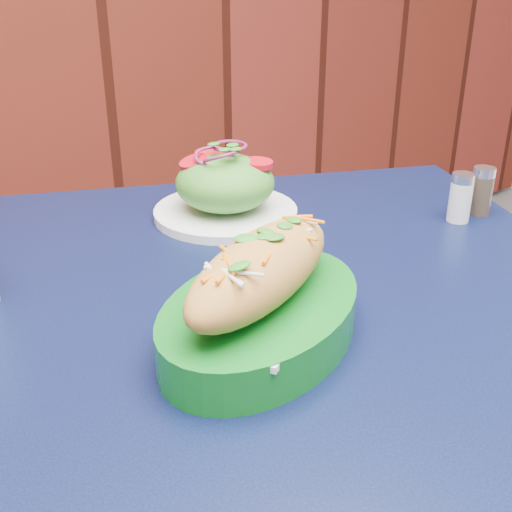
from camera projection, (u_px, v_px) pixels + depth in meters
cafe_table at (261, 371)px, 0.71m from camera, size 1.05×1.05×0.75m
banh_mi_basket at (261, 298)px, 0.59m from camera, size 0.29×0.25×0.11m
salad_plate at (225, 189)px, 0.87m from camera, size 0.20×0.20×0.10m
salt_shaker at (460, 198)px, 0.86m from camera, size 0.03×0.03×0.07m
pepper_shaker at (481, 191)px, 0.89m from camera, size 0.03×0.03×0.07m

